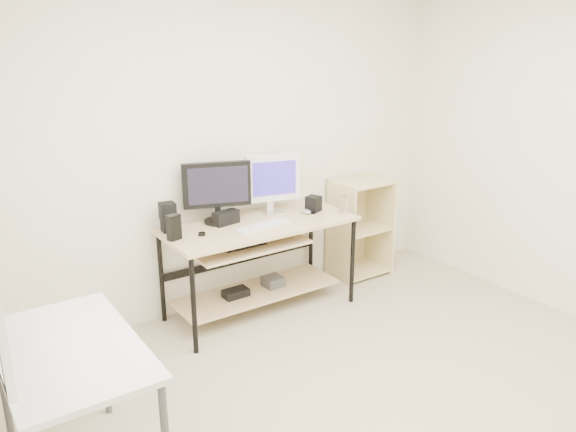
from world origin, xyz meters
The scene contains 16 objects.
room centered at (-0.14, 0.04, 1.32)m, with size 4.01×4.01×2.62m.
desk centered at (-0.03, 1.66, 0.54)m, with size 1.50×0.65×0.75m.
side_table centered at (-1.68, 0.60, 0.67)m, with size 0.60×1.00×0.75m.
shelf_unit centered at (1.15, 1.82, 0.45)m, with size 0.50×0.40×0.90m.
black_monitor centered at (-0.26, 1.84, 1.02)m, with size 0.51×0.22×0.47m.
white_imac centered at (0.23, 1.81, 1.03)m, with size 0.45×0.14×0.48m.
keyboard centered at (-0.03, 1.55, 0.76)m, with size 0.45×0.13×0.02m, color silver.
mouse centered at (0.43, 1.64, 0.77)m, with size 0.06×0.10×0.03m, color #AAAAAF.
center_speaker centered at (-0.23, 1.77, 0.80)m, with size 0.20×0.09×0.10m, color black.
speaker_left centered at (-0.66, 1.86, 0.86)m, with size 0.12×0.12×0.22m.
speaker_right centered at (0.52, 1.66, 0.81)m, with size 0.10×0.10×0.13m, color black.
audio_controller centered at (-0.69, 1.67, 0.84)m, with size 0.09×0.06×0.18m, color black.
volume_puck centered at (-0.50, 1.64, 0.76)m, with size 0.05×0.05×0.02m, color black.
smartphone centered at (0.48, 1.66, 0.76)m, with size 0.07×0.13×0.01m, color black.
coaster centered at (0.70, 1.49, 0.75)m, with size 0.08×0.08×0.01m, color #9E7047.
drinking_glass centered at (0.70, 1.49, 0.82)m, with size 0.07×0.07×0.13m, color white.
Camera 1 is at (-2.13, -1.85, 2.11)m, focal length 35.00 mm.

